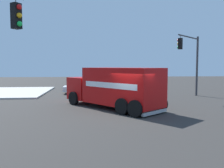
% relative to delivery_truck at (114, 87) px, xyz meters
% --- Properties ---
extents(ground_plane, '(100.00, 100.00, 0.00)m').
position_rel_delivery_truck_xyz_m(ground_plane, '(-2.22, -0.88, -1.47)').
color(ground_plane, '#33302D').
extents(delivery_truck, '(7.55, 6.79, 2.83)m').
position_rel_delivery_truck_xyz_m(delivery_truck, '(0.00, 0.00, 0.00)').
color(delivery_truck, red).
rests_on(delivery_truck, ground).
extents(traffic_light_secondary, '(3.22, 3.25, 5.81)m').
position_rel_delivery_truck_xyz_m(traffic_light_secondary, '(5.17, -7.81, 2.37)').
color(traffic_light_secondary, '#38383D').
rests_on(traffic_light_secondary, ground).
extents(pickup_white, '(2.31, 5.23, 1.38)m').
position_rel_delivery_truck_xyz_m(pickup_white, '(9.14, 1.97, -0.75)').
color(pickup_white, white).
rests_on(pickup_white, ground).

